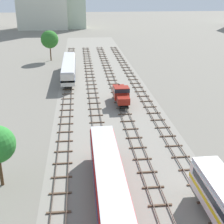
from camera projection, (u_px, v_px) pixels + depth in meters
ground_plane at (110, 114)px, 53.27m from camera, size 480.00×480.00×0.00m
ballast_bed at (110, 114)px, 53.26m from camera, size 18.86×176.00×0.01m
track_far_left at (66, 113)px, 53.41m from camera, size 2.40×126.00×0.29m
track_left at (95, 112)px, 53.90m from camera, size 2.40×126.00×0.29m
track_centre_left at (124, 111)px, 54.38m from camera, size 2.40×126.00×0.29m
track_centre at (152, 110)px, 54.87m from camera, size 2.40×126.00×0.29m
passenger_coach_left_near at (111, 189)px, 29.13m from camera, size 2.96×22.00×3.80m
shunter_loco_centre_left_mid at (121, 94)px, 57.20m from camera, size 2.74×8.46×3.10m
passenger_coach_far_left_midfar at (69, 67)px, 73.69m from camera, size 2.96×22.00×3.80m
lineside_tree_0 at (50, 39)px, 90.05m from camera, size 5.08×5.08×8.70m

